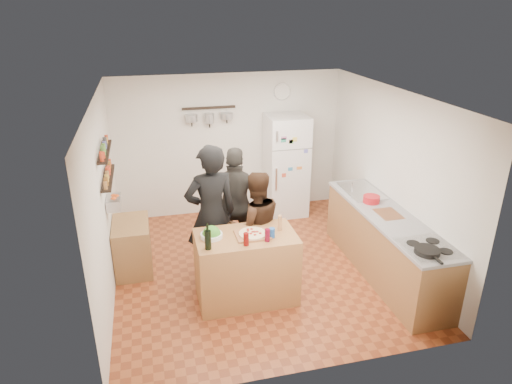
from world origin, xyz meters
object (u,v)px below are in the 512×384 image
object	(u,v)px
wall_clock	(282,92)
side_table	(133,246)
skillet	(427,251)
counter_run	(385,244)
prep_island	(246,267)
pepper_mill	(280,224)
salt_canister	(272,233)
salad_bowl	(212,235)
fridge	(286,166)
wine_bottle	(208,240)
person_center	(255,226)
person_back	(237,205)
red_bowl	(371,199)
person_left	(211,214)

from	to	relation	value
wall_clock	side_table	bearing A→B (deg)	-147.88
side_table	skillet	bearing A→B (deg)	-30.88
counter_run	skillet	distance (m)	1.17
prep_island	pepper_mill	bearing A→B (deg)	6.34
prep_island	pepper_mill	size ratio (longest dim) A/B	7.58
salt_canister	skillet	size ratio (longest dim) A/B	0.42
salad_bowl	fridge	distance (m)	2.91
wine_bottle	person_center	xyz separation A→B (m)	(0.74, 0.69, -0.25)
person_center	counter_run	bearing A→B (deg)	166.88
pepper_mill	counter_run	size ratio (longest dim) A/B	0.06
person_back	fridge	size ratio (longest dim) A/B	0.96
counter_run	fridge	world-z (taller)	fridge
wall_clock	wine_bottle	bearing A→B (deg)	-120.72
counter_run	side_table	world-z (taller)	counter_run
red_bowl	side_table	bearing A→B (deg)	171.26
salt_canister	person_back	size ratio (longest dim) A/B	0.07
salt_canister	wall_clock	xyz separation A→B (m)	(0.97, 2.87, 1.18)
red_bowl	person_back	bearing A→B (deg)	165.44
salad_bowl	person_center	distance (m)	0.79
pepper_mill	person_left	distance (m)	0.96
person_back	red_bowl	bearing A→B (deg)	-176.20
counter_run	skillet	bearing A→B (deg)	-95.41
prep_island	counter_run	bearing A→B (deg)	3.53
counter_run	pepper_mill	bearing A→B (deg)	-177.28
pepper_mill	salt_canister	xyz separation A→B (m)	(-0.15, -0.17, -0.02)
prep_island	wall_clock	bearing A→B (deg)	65.28
prep_island	red_bowl	world-z (taller)	red_bowl
red_bowl	fridge	world-z (taller)	fridge
pepper_mill	salt_canister	bearing A→B (deg)	-131.42
salad_bowl	salt_canister	xyz separation A→B (m)	(0.72, -0.17, 0.03)
salad_bowl	person_left	bearing A→B (deg)	81.81
person_left	wine_bottle	bearing A→B (deg)	70.09
wine_bottle	fridge	world-z (taller)	fridge
prep_island	counter_run	xyz separation A→B (m)	(2.02, 0.12, -0.01)
salt_canister	red_bowl	world-z (taller)	salt_canister
skillet	fridge	size ratio (longest dim) A/B	0.16
salad_bowl	red_bowl	distance (m)	2.44
wine_bottle	counter_run	size ratio (longest dim) A/B	0.09
person_back	side_table	world-z (taller)	person_back
person_left	side_table	distance (m)	1.33
fridge	wall_clock	size ratio (longest dim) A/B	6.00
skillet	person_center	bearing A→B (deg)	140.28
wall_clock	pepper_mill	bearing A→B (deg)	-106.82
person_left	counter_run	bearing A→B (deg)	160.09
counter_run	side_table	distance (m)	3.57
counter_run	side_table	bearing A→B (deg)	164.69
person_center	side_table	xyz separation A→B (m)	(-1.66, 0.60, -0.42)
prep_island	pepper_mill	world-z (taller)	pepper_mill
salt_canister	counter_run	distance (m)	1.81
prep_island	pepper_mill	xyz separation A→B (m)	(0.45, 0.05, 0.54)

